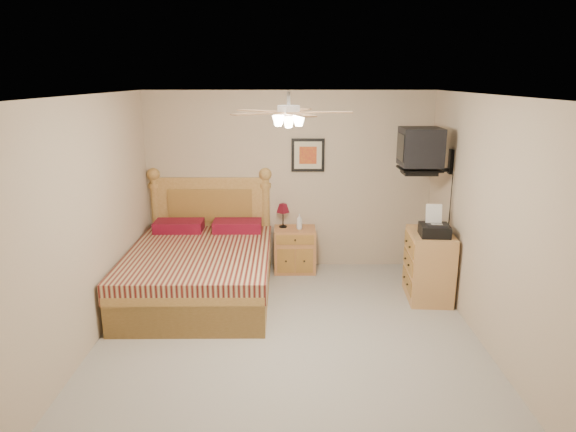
# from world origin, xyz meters

# --- Properties ---
(floor) EXTENTS (4.50, 4.50, 0.00)m
(floor) POSITION_xyz_m (0.00, 0.00, 0.00)
(floor) COLOR #9B968C
(floor) RESTS_ON ground
(ceiling) EXTENTS (4.00, 4.50, 0.04)m
(ceiling) POSITION_xyz_m (0.00, 0.00, 2.50)
(ceiling) COLOR white
(ceiling) RESTS_ON ground
(wall_back) EXTENTS (4.00, 0.04, 2.50)m
(wall_back) POSITION_xyz_m (0.00, 2.25, 1.25)
(wall_back) COLOR tan
(wall_back) RESTS_ON ground
(wall_front) EXTENTS (4.00, 0.04, 2.50)m
(wall_front) POSITION_xyz_m (0.00, -2.25, 1.25)
(wall_front) COLOR tan
(wall_front) RESTS_ON ground
(wall_left) EXTENTS (0.04, 4.50, 2.50)m
(wall_left) POSITION_xyz_m (-2.00, 0.00, 1.25)
(wall_left) COLOR tan
(wall_left) RESTS_ON ground
(wall_right) EXTENTS (0.04, 4.50, 2.50)m
(wall_right) POSITION_xyz_m (2.00, 0.00, 1.25)
(wall_right) COLOR tan
(wall_right) RESTS_ON ground
(bed) EXTENTS (1.72, 2.24, 1.44)m
(bed) POSITION_xyz_m (-1.10, 1.12, 0.72)
(bed) COLOR #A27335
(bed) RESTS_ON ground
(nightstand) EXTENTS (0.58, 0.44, 0.62)m
(nightstand) POSITION_xyz_m (0.09, 2.00, 0.31)
(nightstand) COLOR #BF7241
(nightstand) RESTS_ON ground
(table_lamp) EXTENTS (0.19, 0.19, 0.34)m
(table_lamp) POSITION_xyz_m (-0.08, 2.07, 0.79)
(table_lamp) COLOR maroon
(table_lamp) RESTS_ON nightstand
(lotion_bottle) EXTENTS (0.08, 0.08, 0.22)m
(lotion_bottle) POSITION_xyz_m (0.15, 1.98, 0.73)
(lotion_bottle) COLOR silver
(lotion_bottle) RESTS_ON nightstand
(framed_picture) EXTENTS (0.46, 0.04, 0.46)m
(framed_picture) POSITION_xyz_m (0.27, 2.23, 1.62)
(framed_picture) COLOR black
(framed_picture) RESTS_ON wall_back
(dresser) EXTENTS (0.54, 0.75, 0.85)m
(dresser) POSITION_xyz_m (1.73, 1.07, 0.42)
(dresser) COLOR tan
(dresser) RESTS_ON ground
(fax_machine) EXTENTS (0.36, 0.38, 0.36)m
(fax_machine) POSITION_xyz_m (1.73, 0.94, 1.03)
(fax_machine) COLOR black
(fax_machine) RESTS_ON dresser
(magazine_lower) EXTENTS (0.25, 0.32, 0.03)m
(magazine_lower) POSITION_xyz_m (1.71, 1.36, 0.86)
(magazine_lower) COLOR beige
(magazine_lower) RESTS_ON dresser
(magazine_upper) EXTENTS (0.28, 0.31, 0.02)m
(magazine_upper) POSITION_xyz_m (1.74, 1.37, 0.88)
(magazine_upper) COLOR gray
(magazine_upper) RESTS_ON magazine_lower
(wall_tv) EXTENTS (0.56, 0.46, 0.58)m
(wall_tv) POSITION_xyz_m (1.75, 1.34, 1.81)
(wall_tv) COLOR black
(wall_tv) RESTS_ON wall_right
(ceiling_fan) EXTENTS (1.14, 1.14, 0.28)m
(ceiling_fan) POSITION_xyz_m (0.00, -0.20, 2.36)
(ceiling_fan) COLOR white
(ceiling_fan) RESTS_ON ceiling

